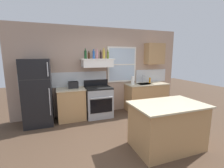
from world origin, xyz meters
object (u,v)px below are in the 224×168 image
Objects in this scene: paper_towel_roll at (133,80)px; dish_soap_bottle at (150,80)px; bottle_blue_liqueur at (94,55)px; kitchen_island at (167,126)px; bottle_dark_green_wine at (85,54)px; bottle_balsamic_dark at (101,55)px; bottle_brown_stout at (89,56)px; bottle_rose_pink at (97,54)px; bottle_champagne_gold_foil at (104,54)px; bottle_olive_oil_square at (108,55)px; stove_range at (99,101)px; refrigerator at (38,93)px; toaster at (73,85)px.

dish_soap_bottle is (0.71, 0.10, -0.04)m from paper_towel_roll.
bottle_blue_liqueur is 0.19× the size of kitchen_island.
bottle_dark_green_wine reaches higher than bottle_balsamic_dark.
kitchen_island is (1.09, -2.19, -1.38)m from bottle_brown_stout.
bottle_dark_green_wine is 0.36m from bottle_rose_pink.
dish_soap_bottle is at bearing -0.20° from bottle_champagne_gold_foil.
dish_soap_bottle is (1.52, -0.02, -0.86)m from bottle_olive_oil_square.
stove_range is at bearing -156.69° from bottle_olive_oil_square.
bottle_balsamic_dark is at bearing -6.42° from bottle_brown_stout.
bottle_rose_pink reaches higher than paper_towel_roll.
bottle_balsamic_dark is 0.91× the size of bottle_olive_oil_square.
bottle_brown_stout is 2.81m from kitchen_island.
kitchen_island is at bearing -63.53° from bottle_brown_stout.
bottle_champagne_gold_foil reaches higher than stove_range.
dish_soap_bottle is (1.88, 0.14, 0.54)m from stove_range.
bottle_olive_oil_square is at bearing 5.15° from bottle_rose_pink.
bottle_dark_green_wine is 0.12m from bottle_brown_stout.
bottle_olive_oil_square is (0.14, 0.01, -0.02)m from bottle_champagne_gold_foil.
bottle_dark_green_wine is 0.46m from bottle_balsamic_dark.
bottle_blue_liqueur reaches higher than paper_towel_roll.
bottle_brown_stout is at bearing 152.05° from bottle_blue_liqueur.
stove_range is 1.41m from bottle_rose_pink.
refrigerator is 1.72m from bottle_brown_stout.
bottle_blue_liqueur is at bearing 157.84° from stove_range.
kitchen_island is (0.63, -2.22, -1.42)m from bottle_champagne_gold_foil.
bottle_dark_green_wine is at bearing 170.08° from stove_range.
bottle_rose_pink is (0.24, 0.01, 0.03)m from bottle_brown_stout.
bottle_champagne_gold_foil is 1.75× the size of dish_soap_bottle.
bottle_olive_oil_square reaches higher than toaster.
bottle_dark_green_wine is (0.37, -0.02, 0.86)m from toaster.
bottle_brown_stout is 1.62m from paper_towel_roll.
stove_range is 4.91× the size of bottle_brown_stout.
stove_range is 3.77× the size of bottle_dark_green_wine.
bottle_dark_green_wine is 1.07× the size of paper_towel_roll.
bottle_champagne_gold_foil reaches higher than bottle_blue_liqueur.
bottle_brown_stout reaches higher than dish_soap_bottle.
bottle_brown_stout is 0.46m from bottle_champagne_gold_foil.
bottle_blue_liqueur is at bearing 114.43° from kitchen_island.
bottle_dark_green_wine is 1.72m from paper_towel_roll.
dish_soap_bottle is 2.50m from kitchen_island.
refrigerator is at bearing -178.78° from paper_towel_roll.
refrigerator is at bearing -174.94° from bottle_champagne_gold_foil.
paper_towel_roll is at bearing -1.91° from bottle_balsamic_dark.
bottle_brown_stout reaches higher than refrigerator.
bottle_rose_pink reaches higher than refrigerator.
bottle_rose_pink is (0.01, 0.12, 1.40)m from stove_range.
bottle_olive_oil_square reaches higher than dish_soap_bottle.
bottle_olive_oil_square is 0.19× the size of kitchen_island.
bottle_blue_liqueur is 1.01× the size of paper_towel_roll.
bottle_champagne_gold_foil is 0.23× the size of kitchen_island.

